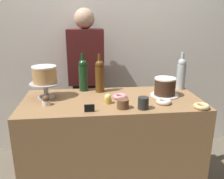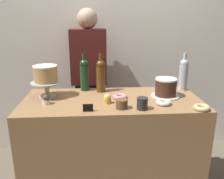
# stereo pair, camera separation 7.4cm
# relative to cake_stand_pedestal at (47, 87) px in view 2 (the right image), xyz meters

# --- Properties ---
(back_wall) EXTENTS (6.00, 0.05, 2.60)m
(back_wall) POSITION_rel_cake_stand_pedestal_xyz_m (0.51, 0.80, 0.32)
(back_wall) COLOR silver
(back_wall) RESTS_ON ground_plane
(display_counter) EXTENTS (1.39, 0.63, 0.90)m
(display_counter) POSITION_rel_cake_stand_pedestal_xyz_m (0.51, -0.09, -0.53)
(display_counter) COLOR #997047
(display_counter) RESTS_ON ground_plane
(cake_stand_pedestal) EXTENTS (0.24, 0.24, 0.13)m
(cake_stand_pedestal) POSITION_rel_cake_stand_pedestal_xyz_m (0.00, 0.00, 0.00)
(cake_stand_pedestal) COLOR #B2B2B7
(cake_stand_pedestal) RESTS_ON display_counter
(white_layer_cake) EXTENTS (0.19, 0.19, 0.13)m
(white_layer_cake) POSITION_rel_cake_stand_pedestal_xyz_m (0.00, 0.00, 0.11)
(white_layer_cake) COLOR tan
(white_layer_cake) RESTS_ON cake_stand_pedestal
(silver_serving_platter) EXTENTS (0.23, 0.23, 0.01)m
(silver_serving_platter) POSITION_rel_cake_stand_pedestal_xyz_m (0.95, -0.05, -0.08)
(silver_serving_platter) COLOR white
(silver_serving_platter) RESTS_ON display_counter
(chocolate_round_cake) EXTENTS (0.17, 0.17, 0.14)m
(chocolate_round_cake) POSITION_rel_cake_stand_pedestal_xyz_m (0.95, -0.05, -0.01)
(chocolate_round_cake) COLOR #3D2619
(chocolate_round_cake) RESTS_ON silver_serving_platter
(wine_bottle_amber) EXTENTS (0.08, 0.08, 0.33)m
(wine_bottle_amber) POSITION_rel_cake_stand_pedestal_xyz_m (0.43, 0.12, 0.06)
(wine_bottle_amber) COLOR #5B3814
(wine_bottle_amber) RESTS_ON display_counter
(wine_bottle_green) EXTENTS (0.08, 0.08, 0.33)m
(wine_bottle_green) POSITION_rel_cake_stand_pedestal_xyz_m (0.29, 0.17, 0.06)
(wine_bottle_green) COLOR #193D1E
(wine_bottle_green) RESTS_ON display_counter
(wine_bottle_clear) EXTENTS (0.08, 0.08, 0.33)m
(wine_bottle_clear) POSITION_rel_cake_stand_pedestal_xyz_m (1.15, 0.12, 0.06)
(wine_bottle_clear) COLOR #B2BCC1
(wine_bottle_clear) RESTS_ON display_counter
(cupcake_lemon) EXTENTS (0.06, 0.06, 0.07)m
(cupcake_lemon) POSITION_rel_cake_stand_pedestal_xyz_m (0.47, -0.18, -0.05)
(cupcake_lemon) COLOR gold
(cupcake_lemon) RESTS_ON display_counter
(cupcake_chocolate) EXTENTS (0.06, 0.06, 0.07)m
(cupcake_chocolate) POSITION_rel_cake_stand_pedestal_xyz_m (0.02, -0.16, -0.05)
(cupcake_chocolate) COLOR white
(cupcake_chocolate) RESTS_ON display_counter
(donut_pink) EXTENTS (0.11, 0.11, 0.03)m
(donut_pink) POSITION_rel_cake_stand_pedestal_xyz_m (0.58, -0.08, -0.07)
(donut_pink) COLOR pink
(donut_pink) RESTS_ON display_counter
(donut_glazed) EXTENTS (0.11, 0.11, 0.03)m
(donut_glazed) POSITION_rel_cake_stand_pedestal_xyz_m (1.12, -0.35, -0.07)
(donut_glazed) COLOR #E0C17F
(donut_glazed) RESTS_ON display_counter
(donut_sugar) EXTENTS (0.11, 0.11, 0.03)m
(donut_sugar) POSITION_rel_cake_stand_pedestal_xyz_m (0.89, -0.23, -0.07)
(donut_sugar) COLOR silver
(donut_sugar) RESTS_ON display_counter
(cookie_stack) EXTENTS (0.08, 0.08, 0.07)m
(cookie_stack) POSITION_rel_cake_stand_pedestal_xyz_m (0.57, -0.29, -0.05)
(cookie_stack) COLOR brown
(cookie_stack) RESTS_ON display_counter
(price_sign_chalkboard) EXTENTS (0.07, 0.01, 0.05)m
(price_sign_chalkboard) POSITION_rel_cake_stand_pedestal_xyz_m (0.34, -0.33, -0.06)
(price_sign_chalkboard) COLOR black
(price_sign_chalkboard) RESTS_ON display_counter
(coffee_cup_ceramic) EXTENTS (0.08, 0.08, 0.08)m
(coffee_cup_ceramic) POSITION_rel_cake_stand_pedestal_xyz_m (0.71, -0.31, -0.04)
(coffee_cup_ceramic) COLOR #282828
(coffee_cup_ceramic) RESTS_ON display_counter
(barista_figure) EXTENTS (0.36, 0.22, 1.60)m
(barista_figure) POSITION_rel_cake_stand_pedestal_xyz_m (0.32, 0.58, -0.14)
(barista_figure) COLOR black
(barista_figure) RESTS_ON ground_plane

